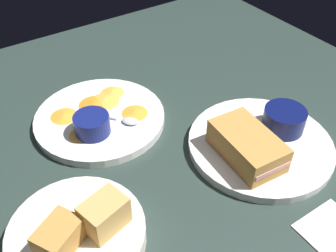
# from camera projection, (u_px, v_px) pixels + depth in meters

# --- Properties ---
(ground_plane) EXTENTS (1.10, 1.10, 0.03)m
(ground_plane) POSITION_uv_depth(u_px,v_px,m) (176.00, 159.00, 0.70)
(ground_plane) COLOR #283833
(plate_sandwich_main) EXTENTS (0.26, 0.26, 0.02)m
(plate_sandwich_main) POSITION_uv_depth(u_px,v_px,m) (260.00, 145.00, 0.69)
(plate_sandwich_main) COLOR white
(plate_sandwich_main) RESTS_ON ground_plane
(sandwich_half_near) EXTENTS (0.14, 0.09, 0.05)m
(sandwich_half_near) POSITION_uv_depth(u_px,v_px,m) (247.00, 146.00, 0.65)
(sandwich_half_near) COLOR #C68C42
(sandwich_half_near) RESTS_ON plate_sandwich_main
(ramekin_dark_sauce) EXTENTS (0.08, 0.08, 0.04)m
(ramekin_dark_sauce) POSITION_uv_depth(u_px,v_px,m) (284.00, 119.00, 0.70)
(ramekin_dark_sauce) COLOR #0C144C
(ramekin_dark_sauce) RESTS_ON plate_sandwich_main
(spoon_by_dark_ramekin) EXTENTS (0.03, 0.10, 0.01)m
(spoon_by_dark_ramekin) POSITION_uv_depth(u_px,v_px,m) (257.00, 137.00, 0.69)
(spoon_by_dark_ramekin) COLOR silver
(spoon_by_dark_ramekin) RESTS_ON plate_sandwich_main
(plate_chips_companion) EXTENTS (0.25, 0.25, 0.02)m
(plate_chips_companion) POSITION_uv_depth(u_px,v_px,m) (100.00, 118.00, 0.75)
(plate_chips_companion) COLOR white
(plate_chips_companion) RESTS_ON ground_plane
(ramekin_light_gravy) EXTENTS (0.06, 0.06, 0.04)m
(ramekin_light_gravy) POSITION_uv_depth(u_px,v_px,m) (92.00, 124.00, 0.69)
(ramekin_light_gravy) COLOR navy
(ramekin_light_gravy) RESTS_ON plate_chips_companion
(spoon_by_gravy_ramekin) EXTENTS (0.09, 0.07, 0.01)m
(spoon_by_gravy_ramekin) POSITION_uv_depth(u_px,v_px,m) (124.00, 120.00, 0.73)
(spoon_by_gravy_ramekin) COLOR silver
(spoon_by_gravy_ramekin) RESTS_ON plate_chips_companion
(plantain_chip_scatter) EXTENTS (0.15, 0.19, 0.01)m
(plantain_chip_scatter) POSITION_uv_depth(u_px,v_px,m) (99.00, 108.00, 0.76)
(plantain_chip_scatter) COLOR gold
(plantain_chip_scatter) RESTS_ON plate_chips_companion
(bread_basket_rear) EXTENTS (0.19, 0.19, 0.08)m
(bread_basket_rear) POSITION_uv_depth(u_px,v_px,m) (79.00, 233.00, 0.54)
(bread_basket_rear) COLOR silver
(bread_basket_rear) RESTS_ON ground_plane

